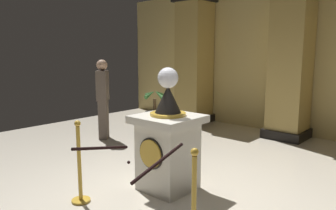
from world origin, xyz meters
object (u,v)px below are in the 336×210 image
at_px(potted_palm_left, 155,118).
at_px(bystander_guest, 103,97).
at_px(pedestal_clock, 168,143).
at_px(stanchion_near, 80,174).

height_order(potted_palm_left, bystander_guest, bystander_guest).
height_order(pedestal_clock, bystander_guest, bystander_guest).
relative_size(potted_palm_left, bystander_guest, 0.58).
relative_size(pedestal_clock, potted_palm_left, 1.68).
height_order(stanchion_near, potted_palm_left, stanchion_near).
distance_m(pedestal_clock, potted_palm_left, 3.61).
relative_size(pedestal_clock, stanchion_near, 1.59).
bearing_deg(stanchion_near, bystander_guest, 137.41).
xyz_separation_m(stanchion_near, potted_palm_left, (-2.07, 3.50, -0.09)).
bearing_deg(bystander_guest, pedestal_clock, -20.43).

